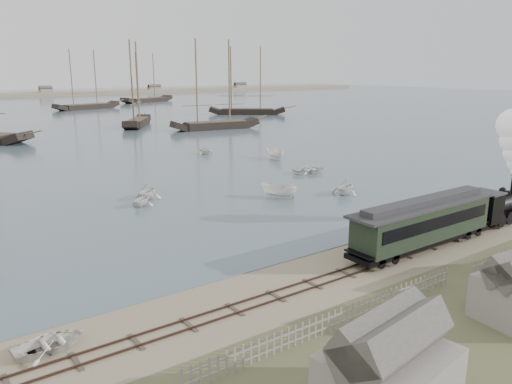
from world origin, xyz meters
TOP-DOWN VIEW (x-y plane):
  - ground at (0.00, 0.00)m, footprint 600.00×600.00m
  - rail_track at (0.00, -2.00)m, footprint 120.00×1.80m
  - picket_fence_west at (-6.50, -7.00)m, footprint 19.00×0.10m
  - locomotive at (19.37, -2.00)m, footprint 7.84×2.93m
  - passenger_coach at (7.17, -2.00)m, footprint 14.47×2.79m
  - beached_dinghy at (-19.72, -0.17)m, footprint 2.80×3.72m
  - rowboat_1 at (-5.42, 22.05)m, footprint 3.48×3.58m
  - rowboat_2 at (7.84, 16.64)m, footprint 4.08×3.53m
  - rowboat_3 at (19.16, 24.44)m, footprint 4.06×4.98m
  - rowboat_4 at (14.74, 13.56)m, footprint 3.79×4.08m
  - rowboat_5 at (22.07, 35.61)m, footprint 4.28×1.97m
  - rowboat_7 at (15.51, 45.50)m, footprint 3.47×3.15m
  - rowboat_8 at (-3.81, 24.30)m, footprint 4.31×4.38m
  - schooner_3 at (22.56, 89.99)m, footprint 13.28×16.94m
  - schooner_4 at (34.87, 74.20)m, footprint 21.05×7.66m
  - schooner_5 at (62.34, 101.09)m, footprint 21.32×18.12m
  - schooner_8 at (29.30, 149.49)m, footprint 24.02×11.16m
  - schooner_9 at (61.20, 171.96)m, footprint 25.97×15.08m

SIDE VIEW (x-z plane):
  - ground at x=0.00m, z-range 0.00..0.00m
  - picket_fence_west at x=-6.50m, z-range -0.60..0.60m
  - rail_track at x=0.00m, z-range -0.04..0.12m
  - beached_dinghy at x=-19.72m, z-range 0.00..0.73m
  - rowboat_3 at x=19.16m, z-range 0.06..0.96m
  - rowboat_1 at x=-5.42m, z-range 0.06..1.49m
  - rowboat_2 at x=7.84m, z-range 0.06..1.59m
  - rowboat_7 at x=15.51m, z-range 0.06..1.65m
  - rowboat_5 at x=22.07m, z-range 0.06..1.66m
  - rowboat_8 at x=-3.81m, z-range 0.06..1.81m
  - rowboat_4 at x=14.74m, z-range 0.06..1.82m
  - passenger_coach at x=7.17m, z-range 0.46..3.97m
  - locomotive at x=19.37m, z-range -0.38..9.39m
  - schooner_3 at x=22.56m, z-range 0.06..20.06m
  - schooner_4 at x=34.87m, z-range 0.06..20.06m
  - schooner_5 at x=62.34m, z-range 0.06..20.06m
  - schooner_8 at x=29.30m, z-range 0.06..20.06m
  - schooner_9 at x=61.20m, z-range 0.06..20.06m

